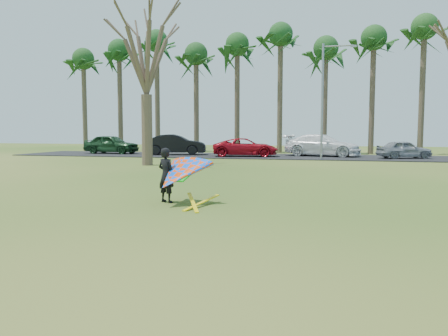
% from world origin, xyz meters
% --- Properties ---
extents(ground, '(100.00, 100.00, 0.00)m').
position_xyz_m(ground, '(0.00, 0.00, 0.00)').
color(ground, '#1A4A10').
rests_on(ground, ground).
extents(parking_strip, '(46.00, 7.00, 0.06)m').
position_xyz_m(parking_strip, '(0.00, 25.00, 0.03)').
color(parking_strip, black).
rests_on(parking_strip, ground).
extents(palm_0, '(4.84, 4.84, 10.84)m').
position_xyz_m(palm_0, '(-22.00, 31.00, 9.17)').
color(palm_0, brown).
rests_on(palm_0, ground).
extents(palm_1, '(4.84, 4.84, 11.54)m').
position_xyz_m(palm_1, '(-18.00, 31.00, 9.85)').
color(palm_1, '#4D3F2E').
rests_on(palm_1, ground).
extents(palm_2, '(4.84, 4.84, 12.24)m').
position_xyz_m(palm_2, '(-14.00, 31.00, 10.52)').
color(palm_2, '#4A3D2C').
rests_on(palm_2, ground).
extents(palm_3, '(4.84, 4.84, 10.84)m').
position_xyz_m(palm_3, '(-10.00, 31.00, 9.17)').
color(palm_3, '#48392B').
rests_on(palm_3, ground).
extents(palm_4, '(4.84, 4.84, 11.54)m').
position_xyz_m(palm_4, '(-6.00, 31.00, 9.85)').
color(palm_4, '#4A392C').
rests_on(palm_4, ground).
extents(palm_5, '(4.84, 4.84, 12.24)m').
position_xyz_m(palm_5, '(-2.00, 31.00, 10.52)').
color(palm_5, '#49392B').
rests_on(palm_5, ground).
extents(palm_6, '(4.84, 4.84, 10.84)m').
position_xyz_m(palm_6, '(2.00, 31.00, 9.17)').
color(palm_6, '#453629').
rests_on(palm_6, ground).
extents(palm_7, '(4.84, 4.84, 11.54)m').
position_xyz_m(palm_7, '(6.00, 31.00, 9.85)').
color(palm_7, '#4B3B2D').
rests_on(palm_7, ground).
extents(palm_8, '(4.84, 4.84, 12.24)m').
position_xyz_m(palm_8, '(10.00, 31.00, 10.52)').
color(palm_8, brown).
rests_on(palm_8, ground).
extents(bare_tree_left, '(6.60, 6.60, 9.70)m').
position_xyz_m(bare_tree_left, '(-8.00, 15.00, 6.92)').
color(bare_tree_left, brown).
rests_on(bare_tree_left, ground).
extents(streetlight, '(2.28, 0.18, 8.00)m').
position_xyz_m(streetlight, '(2.16, 22.00, 4.46)').
color(streetlight, gray).
rests_on(streetlight, ground).
extents(car_0, '(4.90, 2.24, 1.63)m').
position_xyz_m(car_0, '(-15.98, 25.31, 0.87)').
color(car_0, '#16381C').
rests_on(car_0, parking_strip).
extents(car_1, '(5.36, 2.97, 1.67)m').
position_xyz_m(car_1, '(-9.91, 24.92, 0.90)').
color(car_1, black).
rests_on(car_1, parking_strip).
extents(car_2, '(5.38, 3.17, 1.41)m').
position_xyz_m(car_2, '(-3.83, 24.16, 0.76)').
color(car_2, '#AF0E1B').
rests_on(car_2, parking_strip).
extents(car_3, '(6.28, 3.70, 1.71)m').
position_xyz_m(car_3, '(1.97, 25.89, 0.91)').
color(car_3, white).
rests_on(car_3, parking_strip).
extents(car_4, '(4.09, 2.68, 1.29)m').
position_xyz_m(car_4, '(7.78, 24.54, 0.71)').
color(car_4, gray).
rests_on(car_4, parking_strip).
extents(kite_flyer, '(2.13, 2.39, 2.02)m').
position_xyz_m(kite_flyer, '(-1.48, 2.39, 0.84)').
color(kite_flyer, black).
rests_on(kite_flyer, ground).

